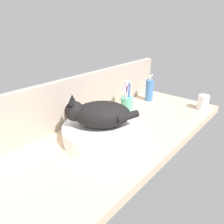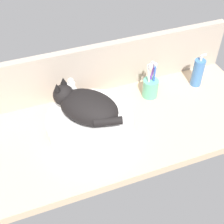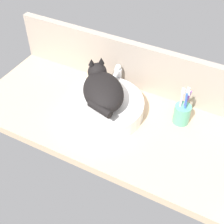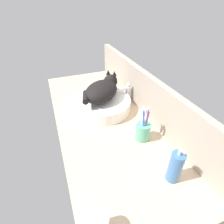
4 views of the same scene
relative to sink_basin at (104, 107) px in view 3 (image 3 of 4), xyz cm
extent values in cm
cube|color=#D1B28E|center=(9.09, -1.49, -5.51)|extent=(135.21, 54.51, 4.00)
cube|color=#AD9E8E|center=(9.09, 23.97, 8.49)|extent=(135.21, 3.60, 24.00)
cylinder|color=white|center=(0.00, 0.00, 0.00)|extent=(35.90, 35.90, 7.03)
ellipsoid|color=black|center=(0.00, 0.00, 9.01)|extent=(29.31, 29.98, 11.00)
sphere|color=black|center=(-7.88, 8.88, 10.51)|extent=(8.80, 8.80, 8.80)
cone|color=black|center=(-10.19, 8.17, 15.91)|extent=(2.80, 2.80, 3.20)
cone|color=black|center=(-6.90, 11.09, 15.91)|extent=(2.80, 2.80, 3.20)
cylinder|color=black|center=(4.19, -10.49, 9.51)|extent=(11.45, 5.77, 3.20)
cylinder|color=silver|center=(-2.46, 19.17, 1.99)|extent=(3.60, 3.60, 11.00)
cylinder|color=silver|center=(-1.82, 14.21, 6.89)|extent=(3.45, 10.20, 2.20)
sphere|color=silver|center=(-2.46, 19.17, 8.69)|extent=(2.80, 2.80, 2.80)
cylinder|color=#5BB28E|center=(32.69, 10.77, 0.96)|extent=(7.27, 7.27, 8.95)
cylinder|color=purple|center=(32.84, 11.84, 5.39)|extent=(3.61, 1.28, 16.94)
cube|color=white|center=(32.84, 11.84, 13.89)|extent=(1.57, 0.85, 2.58)
cylinder|color=white|center=(31.38, 10.43, 5.39)|extent=(1.71, 3.95, 16.91)
cube|color=white|center=(31.38, 10.43, 13.89)|extent=(1.32, 1.22, 2.56)
cylinder|color=blue|center=(33.66, 10.21, 5.39)|extent=(1.83, 2.50, 17.03)
cube|color=white|center=(33.66, 10.21, 13.89)|extent=(1.33, 1.02, 2.53)
camera|label=1|loc=(-63.50, -59.55, 48.12)|focal=35.00mm
camera|label=2|loc=(-22.69, -87.48, 93.49)|focal=50.00mm
camera|label=3|loc=(50.12, -88.25, 95.69)|focal=50.00mm
camera|label=4|loc=(88.17, -26.63, 58.62)|focal=28.00mm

